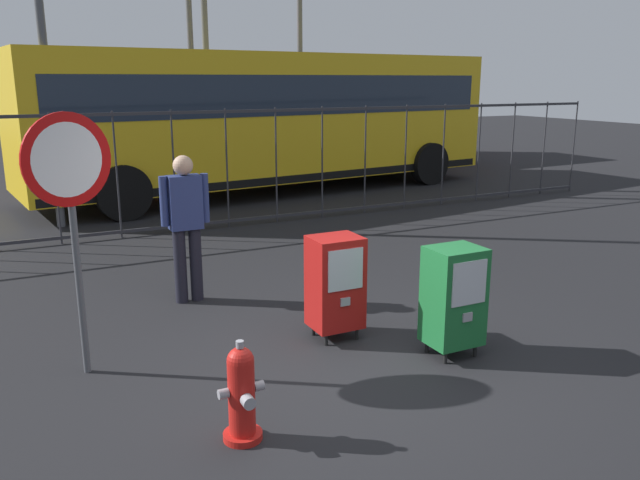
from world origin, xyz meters
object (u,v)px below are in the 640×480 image
at_px(newspaper_box_secondary, 335,282).
at_px(street_light_far_left, 299,7).
at_px(bus_near, 269,115).
at_px(pedestrian, 186,220).
at_px(newspaper_box_primary, 454,296).
at_px(stop_sign, 70,191).
at_px(fire_hydrant, 242,394).
at_px(bus_far, 308,106).

relative_size(newspaper_box_secondary, street_light_far_left, 0.14).
xyz_separation_m(newspaper_box_secondary, bus_near, (2.61, 8.12, 1.14)).
xyz_separation_m(pedestrian, bus_near, (3.61, 6.43, 0.76)).
height_order(newspaper_box_primary, newspaper_box_secondary, same).
bearing_deg(newspaper_box_secondary, stop_sign, 173.38).
distance_m(newspaper_box_secondary, street_light_far_left, 11.66).
xyz_separation_m(fire_hydrant, pedestrian, (0.44, 3.02, 0.60)).
bearing_deg(street_light_far_left, fire_hydrant, -116.60).
distance_m(fire_hydrant, newspaper_box_secondary, 1.97).
xyz_separation_m(stop_sign, bus_far, (7.72, 11.77, 0.11)).
bearing_deg(bus_near, bus_far, 47.34).
bearing_deg(fire_hydrant, bus_near, 66.79).
height_order(fire_hydrant, street_light_far_left, street_light_far_left).
height_order(fire_hydrant, newspaper_box_primary, newspaper_box_primary).
relative_size(fire_hydrant, newspaper_box_secondary, 0.73).
bearing_deg(newspaper_box_primary, bus_far, 70.08).
bearing_deg(bus_far, pedestrian, -124.47).
bearing_deg(bus_far, street_light_far_left, -123.55).
height_order(newspaper_box_secondary, stop_sign, stop_sign).
relative_size(newspaper_box_primary, stop_sign, 0.46).
xyz_separation_m(fire_hydrant, newspaper_box_primary, (2.21, 0.50, 0.22)).
bearing_deg(pedestrian, fire_hydrant, -98.33).
height_order(fire_hydrant, pedestrian, pedestrian).
bearing_deg(fire_hydrant, pedestrian, 81.67).
xyz_separation_m(newspaper_box_primary, bus_near, (1.84, 8.95, 1.14)).
distance_m(fire_hydrant, bus_far, 15.09).
relative_size(newspaper_box_primary, pedestrian, 0.61).
bearing_deg(newspaper_box_secondary, newspaper_box_primary, -47.13).
bearing_deg(newspaper_box_secondary, fire_hydrant, -137.15).
relative_size(stop_sign, bus_far, 0.21).
height_order(newspaper_box_secondary, bus_near, bus_near).
bearing_deg(bus_near, newspaper_box_secondary, -114.72).
xyz_separation_m(newspaper_box_primary, pedestrian, (-1.77, 2.52, 0.38)).
height_order(bus_near, bus_far, same).
distance_m(stop_sign, bus_far, 14.08).
height_order(bus_far, street_light_far_left, street_light_far_left).
bearing_deg(pedestrian, bus_near, 60.68).
bearing_deg(stop_sign, newspaper_box_secondary, -6.62).
height_order(pedestrian, bus_far, bus_far).
distance_m(newspaper_box_secondary, pedestrian, 2.00).
relative_size(stop_sign, pedestrian, 1.34).
bearing_deg(street_light_far_left, pedestrian, -122.08).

